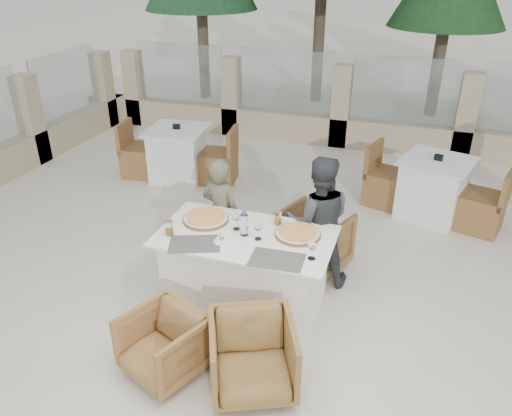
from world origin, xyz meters
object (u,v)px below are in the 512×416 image
(bg_table_a, at_px, (179,154))
(armchair_near_right, at_px, (252,356))
(diner_right, at_px, (318,222))
(water_bottle, at_px, (244,223))
(wine_glass_near, at_px, (258,230))
(olive_dish, at_px, (222,240))
(pizza_left, at_px, (206,218))
(dining_table, at_px, (246,270))
(beer_glass_right, at_px, (278,218))
(bg_table_b, at_px, (433,188))
(wine_glass_corner, at_px, (312,249))
(beer_glass_left, at_px, (169,228))
(armchair_far_right, at_px, (311,241))
(diner_left, at_px, (222,215))
(pizza_right, at_px, (298,233))
(wine_glass_centre, at_px, (236,220))
(armchair_far_left, at_px, (232,248))
(armchair_near_left, at_px, (164,345))

(bg_table_a, bearing_deg, armchair_near_right, -63.25)
(diner_right, bearing_deg, water_bottle, 30.64)
(wine_glass_near, distance_m, diner_right, 0.77)
(wine_glass_near, xyz_separation_m, olive_dish, (-0.29, -0.15, -0.07))
(pizza_left, distance_m, armchair_near_right, 1.47)
(olive_dish, bearing_deg, dining_table, 47.88)
(beer_glass_right, bearing_deg, pizza_left, -167.43)
(water_bottle, height_order, bg_table_b, water_bottle)
(wine_glass_corner, bearing_deg, water_bottle, 163.97)
(beer_glass_left, distance_m, bg_table_a, 3.07)
(dining_table, height_order, bg_table_b, same)
(wine_glass_corner, distance_m, armchair_near_right, 0.99)
(beer_glass_left, xyz_separation_m, olive_dish, (0.50, 0.04, -0.05))
(wine_glass_corner, xyz_separation_m, diner_right, (-0.11, 0.78, -0.17))
(armchair_far_right, relative_size, bg_table_b, 0.44)
(pizza_left, bearing_deg, wine_glass_near, -16.01)
(olive_dish, relative_size, armchair_far_right, 0.15)
(water_bottle, relative_size, beer_glass_right, 1.75)
(beer_glass_left, xyz_separation_m, diner_left, (0.21, 0.73, -0.21))
(wine_glass_near, relative_size, bg_table_a, 0.11)
(pizza_right, distance_m, wine_glass_centre, 0.57)
(olive_dish, bearing_deg, bg_table_a, 123.53)
(dining_table, bearing_deg, armchair_far_left, 123.98)
(beer_glass_right, bearing_deg, armchair_far_left, 159.27)
(wine_glass_near, height_order, armchair_far_right, wine_glass_near)
(wine_glass_corner, relative_size, armchair_near_left, 0.31)
(armchair_near_left, bearing_deg, bg_table_b, 83.33)
(armchair_far_right, bearing_deg, diner_left, 40.32)
(water_bottle, bearing_deg, beer_glass_right, 50.67)
(diner_left, bearing_deg, pizza_left, 103.55)
(wine_glass_centre, bearing_deg, water_bottle, -35.63)
(armchair_far_right, bearing_deg, armchair_near_right, 109.95)
(armchair_near_right, relative_size, bg_table_a, 0.40)
(water_bottle, distance_m, beer_glass_right, 0.37)
(olive_dish, relative_size, diner_right, 0.08)
(wine_glass_corner, relative_size, armchair_far_right, 0.26)
(water_bottle, xyz_separation_m, armchair_far_left, (-0.32, 0.50, -0.62))
(beer_glass_left, bearing_deg, water_bottle, 18.25)
(armchair_near_left, bearing_deg, wine_glass_centre, 101.74)
(bg_table_a, bearing_deg, pizza_left, -65.01)
(pizza_left, relative_size, armchair_far_left, 0.73)
(water_bottle, distance_m, olive_dish, 0.25)
(wine_glass_near, distance_m, beer_glass_right, 0.33)
(wine_glass_near, xyz_separation_m, diner_right, (0.42, 0.62, -0.17))
(armchair_far_right, xyz_separation_m, diner_left, (-0.89, -0.30, 0.31))
(dining_table, distance_m, armchair_far_left, 0.61)
(armchair_near_right, relative_size, diner_left, 0.52)
(water_bottle, height_order, wine_glass_near, water_bottle)
(diner_left, bearing_deg, pizza_right, 171.11)
(wine_glass_near, height_order, olive_dish, wine_glass_near)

